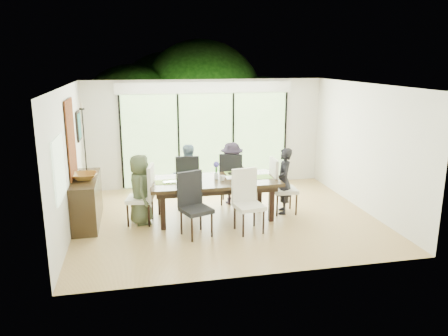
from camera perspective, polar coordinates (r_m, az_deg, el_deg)
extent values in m
cube|color=olive|center=(9.05, 0.32, -6.56)|extent=(6.00, 5.00, 0.01)
cube|color=white|center=(8.49, 0.35, 10.83)|extent=(6.00, 5.00, 0.01)
cube|color=silver|center=(11.09, -2.39, 4.54)|extent=(6.00, 0.02, 2.70)
cube|color=beige|center=(6.31, 5.12, -2.90)|extent=(6.00, 0.02, 2.70)
cube|color=beige|center=(8.57, -19.74, 0.87)|extent=(0.02, 5.00, 2.70)
cube|color=beige|center=(9.74, 17.94, 2.53)|extent=(0.02, 5.00, 2.70)
cube|color=#598C3F|center=(11.08, -2.34, 3.75)|extent=(4.20, 0.02, 2.30)
cube|color=white|center=(10.91, -2.41, 10.47)|extent=(4.40, 0.06, 0.28)
cube|color=black|center=(10.93, -13.28, 3.24)|extent=(0.05, 0.04, 2.30)
cube|color=black|center=(10.98, -5.95, 3.59)|extent=(0.05, 0.04, 2.30)
cube|color=black|center=(11.20, 1.20, 3.87)|extent=(0.05, 0.04, 2.30)
cube|color=black|center=(11.59, 7.98, 4.08)|extent=(0.05, 0.04, 2.30)
cube|color=#8CAD7F|center=(7.38, -20.73, -0.07)|extent=(0.02, 0.90, 1.00)
cube|color=brown|center=(12.25, -3.00, -1.25)|extent=(6.00, 1.80, 0.10)
cube|color=brown|center=(12.88, -3.58, 2.25)|extent=(6.00, 0.08, 0.06)
sphere|color=#14380F|center=(13.60, -11.83, 6.41)|extent=(3.20, 3.20, 3.20)
sphere|color=#14380F|center=(14.32, -2.99, 8.52)|extent=(4.00, 4.00, 4.00)
sphere|color=#14380F|center=(14.00, 4.89, 6.13)|extent=(2.80, 2.80, 2.80)
sphere|color=#14380F|center=(14.91, -7.24, 7.95)|extent=(3.60, 3.60, 3.60)
cube|color=black|center=(8.84, -1.27, -1.72)|extent=(2.60, 1.19, 0.07)
cube|color=black|center=(8.86, -1.27, -2.33)|extent=(2.38, 0.98, 0.11)
cube|color=black|center=(8.43, -7.98, -5.56)|extent=(0.10, 0.10, 0.75)
cube|color=black|center=(8.82, 6.20, -4.61)|extent=(0.10, 0.10, 0.75)
cube|color=black|center=(9.24, -8.36, -3.79)|extent=(0.10, 0.10, 0.75)
cube|color=black|center=(9.60, 4.63, -3.01)|extent=(0.10, 0.10, 0.75)
imported|color=#444E34|center=(8.73, -10.88, -2.75)|extent=(0.44, 0.67, 1.40)
imported|color=black|center=(9.23, 7.81, -1.68)|extent=(0.56, 0.74, 1.40)
imported|color=#7897AD|center=(9.59, -4.82, -1.01)|extent=(0.72, 0.54, 1.40)
imported|color=black|center=(9.75, 1.02, -0.70)|extent=(0.69, 0.47, 1.40)
cube|color=#8AB23F|center=(8.71, -7.43, -1.83)|extent=(0.48, 0.35, 0.01)
cube|color=#6DA139|center=(9.04, 4.66, -1.16)|extent=(0.48, 0.35, 0.01)
cube|color=#75A93C|center=(9.14, -4.50, -0.99)|extent=(0.48, 0.35, 0.01)
cube|color=#8AB741|center=(9.32, 1.61, -0.67)|extent=(0.48, 0.35, 0.01)
cube|color=white|center=(8.46, -4.56, -2.23)|extent=(0.48, 0.35, 0.01)
cube|color=black|center=(9.10, -3.84, -0.98)|extent=(0.28, 0.20, 0.01)
cube|color=black|center=(9.25, 1.38, -0.71)|extent=(0.26, 0.18, 0.01)
cube|color=white|center=(8.93, 3.21, -1.34)|extent=(0.33, 0.24, 0.00)
cube|color=white|center=(8.46, -4.57, -2.13)|extent=(0.28, 0.28, 0.03)
cube|color=#C35517|center=(8.45, -4.57, -2.00)|extent=(0.22, 0.22, 0.02)
cylinder|color=silver|center=(8.87, -1.01, -1.01)|extent=(0.09, 0.09, 0.13)
cylinder|color=#337226|center=(8.83, -1.02, -0.20)|extent=(0.04, 0.04, 0.17)
sphere|color=#5045AD|center=(8.81, -1.02, 0.49)|extent=(0.12, 0.12, 0.12)
imported|color=silver|center=(8.62, -6.71, -1.90)|extent=(0.38, 0.27, 0.03)
imported|color=white|center=(8.86, -5.90, -1.18)|extent=(0.19, 0.19, 0.10)
imported|color=white|center=(8.75, -0.19, -1.32)|extent=(0.13, 0.13, 0.10)
imported|color=white|center=(9.08, 3.58, -0.76)|extent=(0.14, 0.14, 0.10)
imported|color=white|center=(8.92, 0.25, -1.29)|extent=(0.19, 0.25, 0.02)
cube|color=black|center=(9.08, -17.46, -4.05)|extent=(0.46, 1.65, 0.93)
imported|color=brown|center=(8.84, -17.76, -1.03)|extent=(0.49, 0.49, 0.12)
cylinder|color=black|center=(9.28, -17.48, -0.55)|extent=(0.10, 0.10, 0.04)
cylinder|color=black|center=(9.15, -17.78, 3.38)|extent=(0.02, 0.02, 1.29)
cylinder|color=black|center=(9.06, -18.08, 7.34)|extent=(0.10, 0.10, 0.03)
cylinder|color=silver|center=(9.05, -18.11, 7.73)|extent=(0.04, 0.04, 0.10)
cube|color=maroon|center=(8.89, -19.34, 3.66)|extent=(0.02, 1.00, 1.50)
cube|color=black|center=(10.16, -18.46, 5.23)|extent=(0.03, 0.55, 0.65)
cube|color=#19504F|center=(10.15, -18.35, 5.24)|extent=(0.01, 0.45, 0.55)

